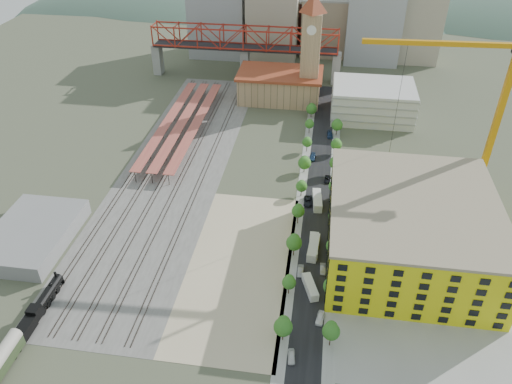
# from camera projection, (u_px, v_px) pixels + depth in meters

# --- Properties ---
(ground) EXTENTS (400.00, 400.00, 0.00)m
(ground) POSITION_uv_depth(u_px,v_px,m) (268.00, 202.00, 163.89)
(ground) COLOR #474C38
(ground) RESTS_ON ground
(ballast_strip) EXTENTS (36.00, 165.00, 0.06)m
(ballast_strip) POSITION_uv_depth(u_px,v_px,m) (177.00, 166.00, 182.46)
(ballast_strip) COLOR #605E59
(ballast_strip) RESTS_ON ground
(dirt_lot) EXTENTS (28.00, 67.00, 0.06)m
(dirt_lot) POSITION_uv_depth(u_px,v_px,m) (239.00, 266.00, 138.70)
(dirt_lot) COLOR tan
(dirt_lot) RESTS_ON ground
(street_asphalt) EXTENTS (12.00, 170.00, 0.06)m
(street_asphalt) POSITION_uv_depth(u_px,v_px,m) (319.00, 181.00, 174.17)
(street_asphalt) COLOR black
(street_asphalt) RESTS_ON ground
(sidewalk_west) EXTENTS (3.00, 170.00, 0.04)m
(sidewalk_west) POSITION_uv_depth(u_px,v_px,m) (303.00, 180.00, 174.84)
(sidewalk_west) COLOR gray
(sidewalk_west) RESTS_ON ground
(sidewalk_east) EXTENTS (3.00, 170.00, 0.04)m
(sidewalk_east) POSITION_uv_depth(u_px,v_px,m) (335.00, 182.00, 173.52)
(sidewalk_east) COLOR gray
(sidewalk_east) RESTS_ON ground
(construction_pad) EXTENTS (50.00, 90.00, 0.06)m
(construction_pad) POSITION_uv_depth(u_px,v_px,m) (415.00, 255.00, 142.18)
(construction_pad) COLOR gray
(construction_pad) RESTS_ON ground
(rail_tracks) EXTENTS (26.56, 160.00, 0.18)m
(rail_tracks) POSITION_uv_depth(u_px,v_px,m) (172.00, 165.00, 182.61)
(rail_tracks) COLOR #382B23
(rail_tracks) RESTS_ON ground
(platform_canopies) EXTENTS (16.00, 80.00, 4.12)m
(platform_canopies) POSITION_uv_depth(u_px,v_px,m) (182.00, 122.00, 203.21)
(platform_canopies) COLOR #B65B46
(platform_canopies) RESTS_ON ground
(station_hall) EXTENTS (38.00, 24.00, 13.10)m
(station_hall) POSITION_uv_depth(u_px,v_px,m) (280.00, 85.00, 227.51)
(station_hall) COLOR tan
(station_hall) RESTS_ON ground
(clock_tower) EXTENTS (12.00, 12.00, 52.00)m
(clock_tower) POSITION_uv_depth(u_px,v_px,m) (311.00, 40.00, 211.81)
(clock_tower) COLOR tan
(clock_tower) RESTS_ON ground
(parking_garage) EXTENTS (34.00, 26.00, 14.00)m
(parking_garage) POSITION_uv_depth(u_px,v_px,m) (372.00, 101.00, 212.62)
(parking_garage) COLOR silver
(parking_garage) RESTS_ON ground
(truss_bridge) EXTENTS (94.00, 9.60, 25.60)m
(truss_bridge) POSITION_uv_depth(u_px,v_px,m) (245.00, 41.00, 241.73)
(truss_bridge) COLOR gray
(truss_bridge) RESTS_ON ground
(construction_building) EXTENTS (44.60, 50.60, 18.80)m
(construction_building) POSITION_uv_depth(u_px,v_px,m) (410.00, 229.00, 137.22)
(construction_building) COLOR yellow
(construction_building) RESTS_ON ground
(warehouse) EXTENTS (22.00, 32.00, 5.00)m
(warehouse) POSITION_uv_depth(u_px,v_px,m) (32.00, 235.00, 145.97)
(warehouse) COLOR gray
(warehouse) RESTS_ON ground
(street_trees) EXTENTS (15.40, 124.40, 8.00)m
(street_trees) POSITION_uv_depth(u_px,v_px,m) (317.00, 197.00, 166.04)
(street_trees) COLOR #26601C
(street_trees) RESTS_ON ground
(skyline) EXTENTS (133.00, 46.00, 60.00)m
(skyline) POSITION_uv_depth(u_px,v_px,m) (316.00, 15.00, 265.98)
(skyline) COLOR #9EA0A3
(skyline) RESTS_ON ground
(distant_hills) EXTENTS (647.00, 264.00, 227.00)m
(distant_hills) POSITION_uv_depth(u_px,v_px,m) (360.00, 104.00, 415.38)
(distant_hills) COLOR #4C6B59
(distant_hills) RESTS_ON ground
(locomotive) EXTENTS (2.81, 21.70, 5.43)m
(locomotive) POSITION_uv_depth(u_px,v_px,m) (42.00, 304.00, 124.31)
(locomotive) COLOR black
(locomotive) RESTS_ON ground
(tower_crane) EXTENTS (56.90, 4.53, 60.73)m
(tower_crane) POSITION_uv_depth(u_px,v_px,m) (491.00, 95.00, 142.76)
(tower_crane) COLOR orange
(tower_crane) RESTS_ON ground
(site_trailer_a) EXTENTS (4.97, 8.90, 2.36)m
(site_trailer_a) POSITION_uv_depth(u_px,v_px,m) (310.00, 287.00, 130.35)
(site_trailer_a) COLOR silver
(site_trailer_a) RESTS_ON ground
(site_trailer_b) EXTENTS (3.42, 10.40, 2.80)m
(site_trailer_b) POSITION_uv_depth(u_px,v_px,m) (313.00, 248.00, 142.84)
(site_trailer_b) COLOR silver
(site_trailer_b) RESTS_ON ground
(site_trailer_c) EXTENTS (2.64, 9.93, 2.72)m
(site_trailer_c) POSITION_uv_depth(u_px,v_px,m) (314.00, 246.00, 143.53)
(site_trailer_c) COLOR silver
(site_trailer_c) RESTS_ON ground
(site_trailer_d) EXTENTS (3.69, 10.51, 2.82)m
(site_trailer_d) POSITION_uv_depth(u_px,v_px,m) (317.00, 200.00, 162.08)
(site_trailer_d) COLOR silver
(site_trailer_d) RESTS_ON ground
(car_0) EXTENTS (2.12, 4.33, 1.42)m
(car_0) POSITION_uv_depth(u_px,v_px,m) (291.00, 357.00, 113.05)
(car_0) COLOR silver
(car_0) RESTS_ON ground
(car_1) EXTENTS (1.65, 4.52, 1.48)m
(car_1) POSITION_uv_depth(u_px,v_px,m) (300.00, 271.00, 136.00)
(car_1) COLOR #949499
(car_1) RESTS_ON ground
(car_2) EXTENTS (2.92, 5.87, 1.60)m
(car_2) POSITION_uv_depth(u_px,v_px,m) (308.00, 201.00, 162.76)
(car_2) COLOR black
(car_2) RESTS_ON ground
(car_3) EXTENTS (2.36, 5.23, 1.49)m
(car_3) POSITION_uv_depth(u_px,v_px,m) (312.00, 157.00, 186.08)
(car_3) COLOR navy
(car_3) RESTS_ON ground
(car_4) EXTENTS (2.49, 4.82, 1.57)m
(car_4) POSITION_uv_depth(u_px,v_px,m) (320.00, 318.00, 122.26)
(car_4) COLOR white
(car_4) RESTS_ON ground
(car_5) EXTENTS (1.64, 4.34, 1.41)m
(car_5) POSITION_uv_depth(u_px,v_px,m) (323.00, 269.00, 136.65)
(car_5) COLOR #939297
(car_5) RESTS_ON ground
(car_6) EXTENTS (2.49, 4.83, 1.30)m
(car_6) POSITION_uv_depth(u_px,v_px,m) (328.00, 179.00, 173.76)
(car_6) COLOR black
(car_6) RESTS_ON ground
(car_7) EXTENTS (2.61, 5.66, 1.60)m
(car_7) POSITION_uv_depth(u_px,v_px,m) (330.00, 135.00, 200.72)
(car_7) COLOR navy
(car_7) RESTS_ON ground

